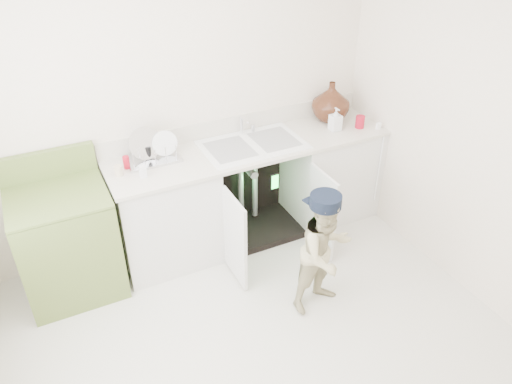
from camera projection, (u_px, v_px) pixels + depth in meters
ground at (258, 344)px, 3.53m from camera, size 3.50×3.50×0.00m
room_shell at (258, 196)px, 2.86m from camera, size 6.00×5.50×1.26m
counter_run at (256, 186)px, 4.41m from camera, size 2.44×1.02×1.26m
avocado_stove at (67, 241)px, 3.80m from camera, size 0.70×0.65×1.09m
repair_worker at (325, 251)px, 3.62m from camera, size 0.53×0.93×0.98m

